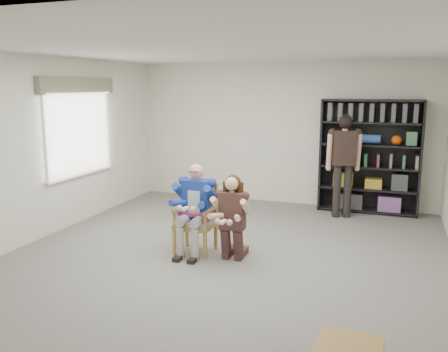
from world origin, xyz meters
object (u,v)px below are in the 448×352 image
at_px(kneeling_woman, 232,219).
at_px(armchair, 195,219).
at_px(bookshelf, 369,157).
at_px(standing_man, 343,167).
at_px(seated_man, 195,209).

bearing_deg(kneeling_woman, armchair, 167.78).
bearing_deg(bookshelf, standing_man, -128.82).
bearing_deg(seated_man, bookshelf, 54.65).
bearing_deg(seated_man, kneeling_woman, -12.22).
height_order(kneeling_woman, bookshelf, bookshelf).
relative_size(armchair, seated_man, 0.77).
relative_size(armchair, bookshelf, 0.47).
bearing_deg(armchair, standing_man, 55.49).
relative_size(armchair, kneeling_woman, 0.84).
bearing_deg(seated_man, armchair, 89.47).
distance_m(seated_man, standing_man, 3.16).
bearing_deg(bookshelf, kneeling_woman, -116.14).
relative_size(seated_man, kneeling_woman, 1.09).
bearing_deg(armchair, kneeling_woman, -12.22).
xyz_separation_m(seated_man, kneeling_woman, (0.58, -0.12, -0.05)).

